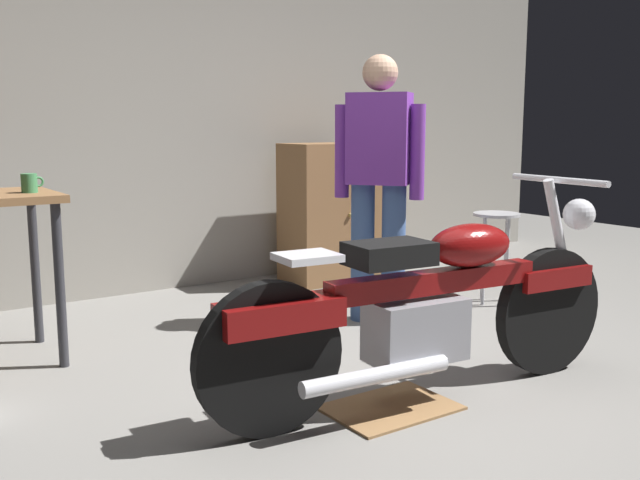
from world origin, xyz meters
name	(u,v)px	position (x,y,z in m)	size (l,w,h in m)	color
ground_plane	(401,401)	(0.00, 0.00, 0.00)	(12.00, 12.00, 0.00)	gray
back_wall	(157,83)	(0.00, 2.80, 1.55)	(8.00, 0.12, 3.10)	gray
motorcycle	(429,304)	(0.11, -0.05, 0.45)	(2.19, 0.60, 1.00)	black
person_standing	(379,177)	(0.77, 1.13, 0.93)	(0.41, 0.47, 1.67)	#3C578A
shop_stool	(496,233)	(1.74, 1.03, 0.50)	(0.32, 0.32, 0.64)	#B2B2B7
wooden_dresser	(333,212)	(1.25, 2.30, 0.55)	(0.80, 0.47, 1.10)	brown
drip_tray	(390,408)	(-0.10, -0.04, 0.01)	(0.56, 0.40, 0.01)	olive
mug_green_speckled	(30,183)	(-1.22, 1.54, 0.95)	(0.11, 0.08, 0.10)	#3D7F4C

